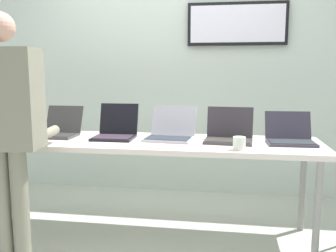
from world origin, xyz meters
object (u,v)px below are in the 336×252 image
at_px(coffee_mug, 239,143).
at_px(person, 6,117).
at_px(laptop_station_0, 59,129).
at_px(laptop_station_4, 290,136).
at_px(equipment_box, 16,116).
at_px(laptop_station_2, 171,132).
at_px(laptop_station_1, 116,130).
at_px(laptop_station_3, 229,134).
at_px(workbench, 145,147).

bearing_deg(coffee_mug, person, -166.11).
distance_m(laptop_station_0, laptop_station_4, 1.86).
bearing_deg(person, equipment_box, 117.13).
xyz_separation_m(laptop_station_2, laptop_station_4, (0.92, -0.03, -0.01)).
distance_m(laptop_station_1, coffee_mug, 1.03).
relative_size(equipment_box, coffee_mug, 4.40).
distance_m(laptop_station_3, laptop_station_4, 0.46).
distance_m(laptop_station_0, laptop_station_2, 0.94).
bearing_deg(workbench, laptop_station_1, 165.04).
relative_size(laptop_station_1, person, 0.20).
relative_size(laptop_station_3, laptop_station_4, 1.06).
bearing_deg(laptop_station_2, laptop_station_4, -1.85).
relative_size(laptop_station_0, person, 0.20).
xyz_separation_m(laptop_station_0, laptop_station_2, (0.94, 0.01, 0.00)).
xyz_separation_m(laptop_station_2, person, (-0.97, -0.71, 0.19)).
bearing_deg(equipment_box, laptop_station_4, -0.82).
xyz_separation_m(laptop_station_1, laptop_station_3, (0.91, -0.01, -0.00)).
bearing_deg(laptop_station_2, equipment_box, 179.89).
xyz_separation_m(equipment_box, laptop_station_0, (0.39, -0.01, -0.10)).
xyz_separation_m(workbench, laptop_station_1, (-0.26, 0.07, 0.11)).
relative_size(laptop_station_4, coffee_mug, 3.88).
relative_size(laptop_station_2, coffee_mug, 4.39).
bearing_deg(equipment_box, laptop_station_3, -1.22).
height_order(laptop_station_1, laptop_station_4, laptop_station_1).
relative_size(equipment_box, laptop_station_3, 1.06).
xyz_separation_m(laptop_station_1, person, (-0.52, -0.69, 0.18)).
bearing_deg(coffee_mug, laptop_station_1, 162.01).
bearing_deg(workbench, person, -141.36).
relative_size(laptop_station_1, laptop_station_2, 0.84).
distance_m(laptop_station_2, laptop_station_4, 0.92).
xyz_separation_m(laptop_station_3, person, (-1.43, -0.68, 0.19)).
height_order(workbench, coffee_mug, coffee_mug).
relative_size(workbench, person, 1.63).
height_order(equipment_box, laptop_station_4, equipment_box).
relative_size(workbench, coffee_mug, 29.68).
relative_size(workbench, laptop_station_3, 7.18).
distance_m(workbench, equipment_box, 1.17).
xyz_separation_m(laptop_station_3, laptop_station_4, (0.46, 0.01, -0.01)).
relative_size(workbench, laptop_station_4, 7.64).
bearing_deg(equipment_box, coffee_mug, -10.40).
bearing_deg(coffee_mug, workbench, 160.97).
xyz_separation_m(laptop_station_0, laptop_station_4, (1.86, -0.02, -0.00)).
height_order(equipment_box, laptop_station_3, equipment_box).
xyz_separation_m(laptop_station_2, coffee_mug, (0.53, -0.34, -0.01)).
bearing_deg(laptop_station_1, workbench, -14.96).
bearing_deg(laptop_station_2, person, -143.76).
height_order(laptop_station_0, laptop_station_2, laptop_station_2).
xyz_separation_m(laptop_station_0, coffee_mug, (1.47, -0.33, -0.01)).
relative_size(laptop_station_4, person, 0.21).
bearing_deg(coffee_mug, laptop_station_3, 102.77).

